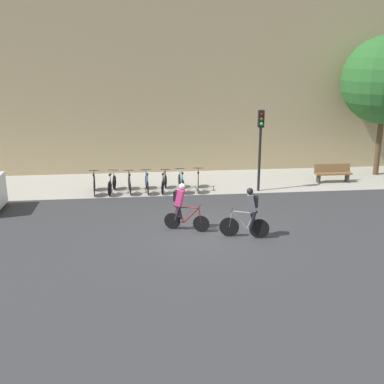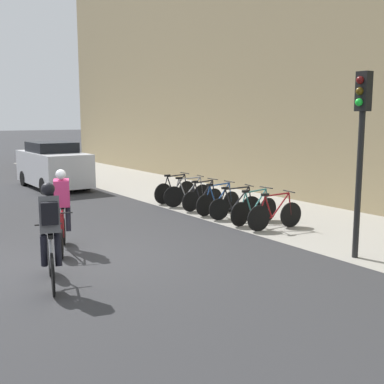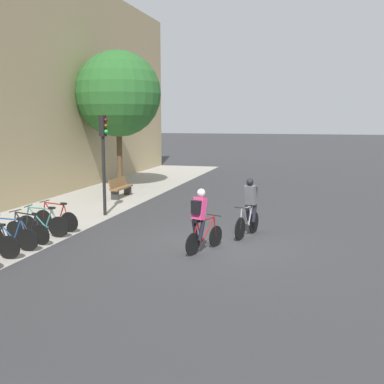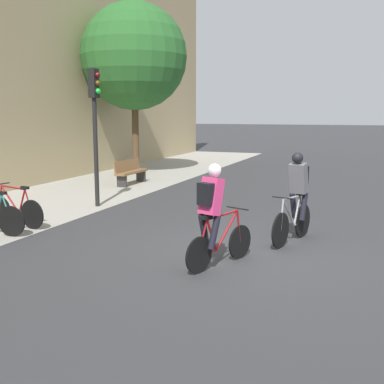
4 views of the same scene
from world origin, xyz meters
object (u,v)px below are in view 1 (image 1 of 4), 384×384
Objects in this scene: parked_bike_5 at (181,182)px; traffic_light_pole at (260,136)px; cyclist_grey at (250,212)px; parked_bike_3 at (147,183)px; parked_bike_4 at (164,183)px; parked_bike_6 at (198,182)px; cyclist_pink at (181,205)px; bench at (333,173)px; parked_bike_2 at (130,184)px; parked_bike_1 at (112,184)px; parked_bike_0 at (94,185)px.

parked_bike_5 is 0.46× the size of traffic_light_pole.
cyclist_grey reaches higher than parked_bike_3.
parked_bike_4 is (-2.61, 6.09, -0.56)m from cyclist_grey.
parked_bike_5 is 1.03× the size of parked_bike_6.
cyclist_pink reaches higher than bench.
parked_bike_2 is (-1.94, 5.09, -0.56)m from cyclist_pink.
bench is (8.32, 0.68, 0.09)m from parked_bike_4.
parked_bike_5 is at bearing 85.08° from cyclist_pink.
traffic_light_pole is at bearing -3.64° from parked_bike_1.
parked_bike_4 is 1.58m from parked_bike_6.
parked_bike_3 reaches higher than parked_bike_4.
traffic_light_pole reaches higher than parked_bike_3.
parked_bike_0 is 3.96m from parked_bike_5.
parked_bike_2 is at bearing -180.00° from parked_bike_6.
parked_bike_1 is (-4.98, 6.09, -0.54)m from cyclist_grey.
parked_bike_5 is at bearing 106.57° from cyclist_grey.
parked_bike_3 is 1.00× the size of parked_bike_6.
parked_bike_0 is at bearing 179.96° from parked_bike_3.
cyclist_pink is at bearing 156.03° from cyclist_grey.
traffic_light_pole is (3.54, -0.43, 2.17)m from parked_bike_5.
cyclist_grey reaches higher than parked_bike_0.
cyclist_grey is 6.38m from parked_bike_5.
parked_bike_1 is 1.04× the size of parked_bike_4.
parked_bike_0 is (-5.77, 6.09, -0.54)m from cyclist_grey.
bench is (7.53, 0.68, 0.08)m from parked_bike_5.
parked_bike_5 is at bearing -0.01° from parked_bike_1.
parked_bike_4 is (3.16, -0.00, -0.02)m from parked_bike_0.
parked_bike_1 is 1.02× the size of parked_bike_6.
cyclist_grey is 8.87m from bench.
cyclist_pink is 9.85m from bench.
parked_bike_0 reaches higher than parked_bike_2.
cyclist_grey reaches higher than parked_bike_1.
parked_bike_1 is 1.02× the size of parked_bike_3.
parked_bike_2 is at bearing -0.04° from parked_bike_0.
parked_bike_4 is 0.98× the size of parked_bike_6.
traffic_light_pole is at bearing -8.82° from parked_bike_6.
parked_bike_3 is 0.45× the size of traffic_light_pole.
parked_bike_0 is 0.98× the size of parked_bike_1.
parked_bike_1 is 1.58m from parked_bike_3.
parked_bike_1 is at bearing -176.38° from bench.
cyclist_grey is (2.25, -1.00, -0.00)m from cyclist_pink.
parked_bike_6 is 6.78m from bench.
parked_bike_2 is 9.93m from bench.
parked_bike_6 is 0.91× the size of bench.
traffic_light_pole reaches higher than parked_bike_0.
cyclist_pink is at bearing -55.37° from parked_bike_0.
parked_bike_6 is (-1.02, 6.09, -0.55)m from cyclist_grey.
cyclist_grey is 6.14m from traffic_light_pole.
parked_bike_1 is 7.06m from traffic_light_pole.
traffic_light_pole reaches higher than parked_bike_2.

